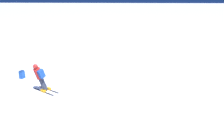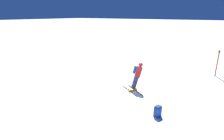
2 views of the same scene
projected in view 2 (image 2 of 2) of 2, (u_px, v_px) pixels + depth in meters
ground_plane at (123, 98)px, 9.40m from camera, size 300.00×300.00×0.00m
skier at (137, 75)px, 10.14m from camera, size 1.50×1.62×1.69m
spare_backpack at (158, 111)px, 7.63m from camera, size 0.35×0.30×0.50m
trail_marker at (217, 62)px, 12.44m from camera, size 0.13×0.13×1.92m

